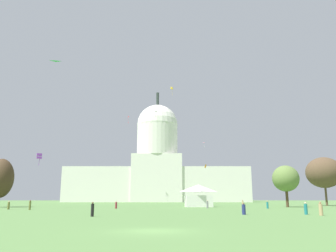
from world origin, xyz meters
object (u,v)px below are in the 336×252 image
(tree_west_far, at_px, (0,178))
(person_grey_deep_crowd, at_px, (207,205))
(tree_east_far, at_px, (285,179))
(person_tan_mid_left, at_px, (242,204))
(person_navy_edge_west, at_px, (243,209))
(person_teal_front_right, at_px, (305,209))
(person_olive_lawn_far_right, at_px, (29,205))
(kite_orange_low, at_px, (205,166))
(person_tan_mid_center, at_px, (320,209))
(kite_black_high, at_px, (154,113))
(event_tent, at_px, (198,196))
(kite_gold_high, at_px, (171,88))
(kite_pink_mid, at_px, (204,144))
(kite_violet_low, at_px, (39,156))
(person_black_near_tree_east, at_px, (92,210))
(kite_green_mid, at_px, (55,64))
(person_teal_front_left, at_px, (267,205))
(kite_red_high, at_px, (128,118))
(person_olive_back_left, at_px, (8,206))
(person_maroon_mid_right, at_px, (116,205))
(capitol_building, at_px, (157,167))
(tree_east_near, at_px, (323,173))

(tree_west_far, relative_size, person_grey_deep_crowd, 6.92)
(tree_east_far, bearing_deg, person_tan_mid_left, -147.87)
(tree_west_far, height_order, person_navy_edge_west, tree_west_far)
(person_tan_mid_left, distance_m, person_teal_front_right, 31.51)
(person_grey_deep_crowd, xyz_separation_m, person_olive_lawn_far_right, (-33.97, -10.45, 0.05))
(person_olive_lawn_far_right, bearing_deg, person_teal_front_right, -124.60)
(tree_east_far, distance_m, person_grey_deep_crowd, 23.86)
(kite_orange_low, bearing_deg, person_tan_mid_center, -102.87)
(person_olive_lawn_far_right, xyz_separation_m, kite_black_high, (19.61, 82.89, 38.79))
(kite_black_high, bearing_deg, event_tent, 28.28)
(kite_gold_high, height_order, kite_pink_mid, kite_gold_high)
(tree_east_far, bearing_deg, kite_gold_high, 117.25)
(person_teal_front_right, bearing_deg, kite_violet_low, 23.89)
(person_black_near_tree_east, relative_size, kite_green_mid, 0.92)
(person_olive_lawn_far_right, bearing_deg, person_teal_front_left, -91.16)
(tree_east_far, height_order, person_tan_mid_center, tree_east_far)
(person_grey_deep_crowd, height_order, kite_red_high, kite_red_high)
(kite_green_mid, bearing_deg, person_olive_back_left, -50.01)
(kite_green_mid, bearing_deg, person_tan_mid_center, 146.64)
(person_maroon_mid_right, bearing_deg, person_teal_front_left, 88.27)
(kite_black_high, relative_size, kite_green_mid, 1.17)
(person_olive_back_left, relative_size, kite_orange_low, 1.21)
(person_tan_mid_center, relative_size, person_teal_front_right, 1.05)
(tree_east_far, distance_m, person_teal_front_right, 41.47)
(person_tan_mid_left, bearing_deg, kite_red_high, -158.70)
(event_tent, bearing_deg, tree_west_far, 177.73)
(tree_west_far, xyz_separation_m, person_teal_front_right, (59.23, -38.92, -6.22))
(person_tan_mid_left, xyz_separation_m, kite_black_high, (-22.41, 70.26, 38.78))
(capitol_building, relative_size, person_maroon_mid_right, 72.12)
(tree_west_far, bearing_deg, kite_red_high, 79.09)
(person_teal_front_left, bearing_deg, person_grey_deep_crowd, -154.90)
(capitol_building, bearing_deg, person_teal_front_right, -81.55)
(person_teal_front_right, xyz_separation_m, kite_orange_low, (-3.26, 87.34, 13.75))
(person_maroon_mid_right, relative_size, person_black_near_tree_east, 0.93)
(person_teal_front_left, xyz_separation_m, kite_pink_mid, (-1.94, 98.97, 28.91))
(person_maroon_mid_right, relative_size, kite_black_high, 0.74)
(kite_orange_low, bearing_deg, person_navy_edge_west, -108.66)
(person_tan_mid_center, bearing_deg, person_olive_lawn_far_right, 179.59)
(tree_east_near, relative_size, kite_red_high, 3.33)
(person_tan_mid_center, bearing_deg, capitol_building, 123.92)
(kite_violet_low, bearing_deg, person_teal_front_left, 154.73)
(tree_west_far, bearing_deg, kite_violet_low, -40.04)
(capitol_building, relative_size, kite_black_high, 53.39)
(tree_east_far, xyz_separation_m, kite_green_mid, (-49.95, -25.98, 19.47))
(person_tan_mid_center, xyz_separation_m, kite_pink_mid, (-0.02, 128.44, 28.88))
(kite_green_mid, bearing_deg, kite_orange_low, -127.03)
(event_tent, relative_size, tree_east_far, 0.71)
(tree_west_far, height_order, kite_gold_high, kite_gold_high)
(person_olive_lawn_far_right, bearing_deg, tree_east_far, -80.52)
(tree_west_far, distance_m, tree_east_far, 70.49)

